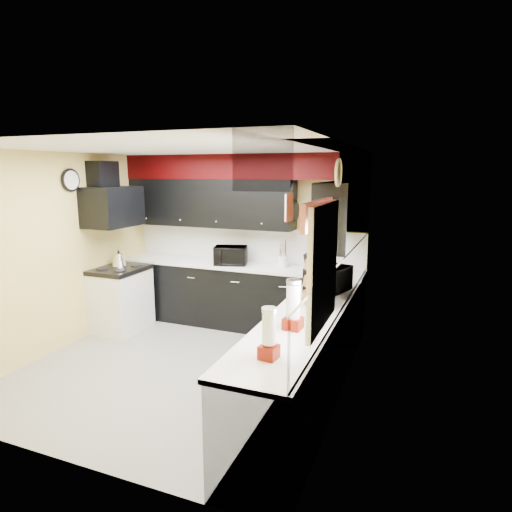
{
  "coord_description": "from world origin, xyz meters",
  "views": [
    {
      "loc": [
        2.47,
        -4.05,
        2.26
      ],
      "look_at": [
        0.57,
        0.78,
        1.23
      ],
      "focal_mm": 30.0,
      "sensor_mm": 36.0,
      "label": 1
    }
  ],
  "objects_px": {
    "utensil_crock": "(283,261)",
    "knife_block": "(311,261)",
    "microwave": "(328,279)",
    "kettle": "(119,260)",
    "toaster_oven": "(231,255)"
  },
  "relations": [
    {
      "from": "utensil_crock",
      "to": "knife_block",
      "type": "distance_m",
      "value": 0.43
    },
    {
      "from": "knife_block",
      "to": "microwave",
      "type": "bearing_deg",
      "value": -42.24
    },
    {
      "from": "kettle",
      "to": "microwave",
      "type": "bearing_deg",
      "value": -5.89
    },
    {
      "from": "kettle",
      "to": "utensil_crock",
      "type": "bearing_deg",
      "value": 17.27
    },
    {
      "from": "microwave",
      "to": "utensil_crock",
      "type": "xyz_separation_m",
      "value": [
        -0.86,
        1.02,
        -0.06
      ]
    },
    {
      "from": "toaster_oven",
      "to": "knife_block",
      "type": "xyz_separation_m",
      "value": [
        1.18,
        0.06,
        -0.01
      ]
    },
    {
      "from": "microwave",
      "to": "toaster_oven",
      "type": "bearing_deg",
      "value": 79.37
    },
    {
      "from": "toaster_oven",
      "to": "utensil_crock",
      "type": "xyz_separation_m",
      "value": [
        0.75,
        0.12,
        -0.05
      ]
    },
    {
      "from": "knife_block",
      "to": "utensil_crock",
      "type": "bearing_deg",
      "value": -165.17
    },
    {
      "from": "toaster_oven",
      "to": "microwave",
      "type": "bearing_deg",
      "value": -44.56
    },
    {
      "from": "knife_block",
      "to": "toaster_oven",
      "type": "bearing_deg",
      "value": -153.7
    },
    {
      "from": "microwave",
      "to": "knife_block",
      "type": "height_order",
      "value": "microwave"
    },
    {
      "from": "microwave",
      "to": "utensil_crock",
      "type": "relative_size",
      "value": 3.32
    },
    {
      "from": "utensil_crock",
      "to": "knife_block",
      "type": "xyz_separation_m",
      "value": [
        0.43,
        -0.06,
        0.05
      ]
    },
    {
      "from": "toaster_oven",
      "to": "microwave",
      "type": "height_order",
      "value": "microwave"
    }
  ]
}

